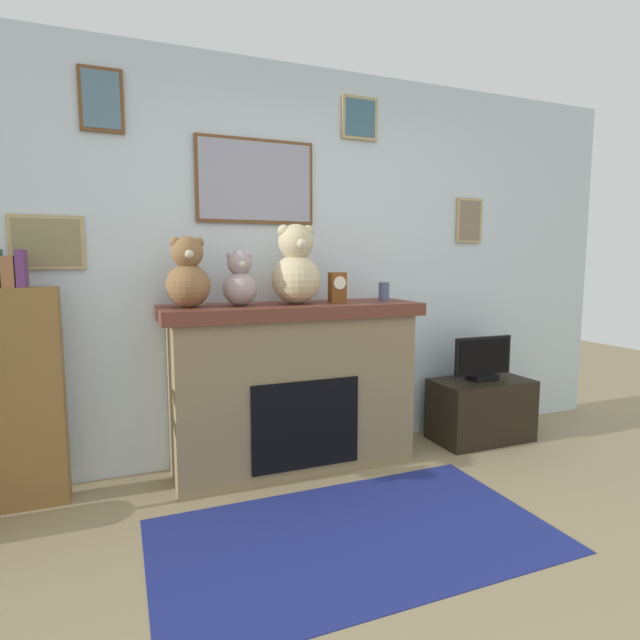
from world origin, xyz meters
TOP-DOWN VIEW (x-y plane):
  - ground_plane at (0.00, 0.00)m, footprint 12.00×12.00m
  - back_wall at (-0.00, 2.00)m, footprint 5.20×0.15m
  - fireplace at (-0.18, 1.70)m, footprint 1.63×0.54m
  - bookshelf at (-1.69, 1.74)m, footprint 0.39×0.16m
  - tv_stand at (1.27, 1.64)m, footprint 0.72×0.40m
  - television at (1.27, 1.64)m, footprint 0.48×0.14m
  - area_rug at (-0.18, 0.78)m, footprint 1.92×1.09m
  - candle_jar at (0.46, 1.68)m, footprint 0.07×0.07m
  - mantel_clock at (0.12, 1.68)m, footprint 0.10×0.08m
  - teddy_bear_grey at (-0.82, 1.68)m, footprint 0.25×0.25m
  - teddy_bear_tan at (-0.52, 1.68)m, footprint 0.21×0.21m
  - teddy_bear_cream at (-0.16, 1.68)m, footprint 0.31×0.31m

SIDE VIEW (x-z plane):
  - ground_plane at x=0.00m, z-range 0.00..0.00m
  - area_rug at x=-0.18m, z-range 0.00..0.01m
  - tv_stand at x=1.27m, z-range 0.00..0.46m
  - fireplace at x=-0.18m, z-range 0.01..1.07m
  - television at x=1.27m, z-range 0.44..0.77m
  - bookshelf at x=-1.69m, z-range -0.06..1.33m
  - candle_jar at x=0.46m, z-range 1.06..1.19m
  - mantel_clock at x=0.12m, z-range 1.06..1.26m
  - teddy_bear_tan at x=-0.52m, z-range 1.05..1.38m
  - teddy_bear_grey at x=-0.82m, z-range 1.04..1.45m
  - teddy_bear_cream at x=-0.16m, z-range 1.04..1.53m
  - back_wall at x=0.00m, z-range 0.01..2.61m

